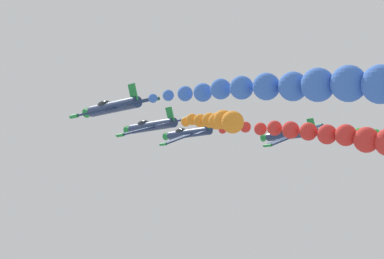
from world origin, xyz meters
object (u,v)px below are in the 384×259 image
airplane_lead (188,133)px  airplane_right_inner (290,134)px  airplane_left_inner (151,126)px  airplane_left_outer (113,107)px

airplane_lead → airplane_right_inner: 13.30m
airplane_lead → airplane_left_inner: bearing=-141.7°
airplane_right_inner → airplane_left_inner: bearing=179.3°
airplane_left_inner → airplane_right_inner: airplane_right_inner is taller
airplane_left_outer → airplane_left_inner: bearing=42.9°
airplane_lead → airplane_left_inner: airplane_lead is taller
airplane_right_inner → airplane_left_outer: 32.76m
airplane_lead → airplane_left_outer: 28.50m
airplane_right_inner → airplane_left_outer: airplane_left_outer is taller
airplane_left_inner → airplane_right_inner: (20.90, -0.26, 0.12)m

